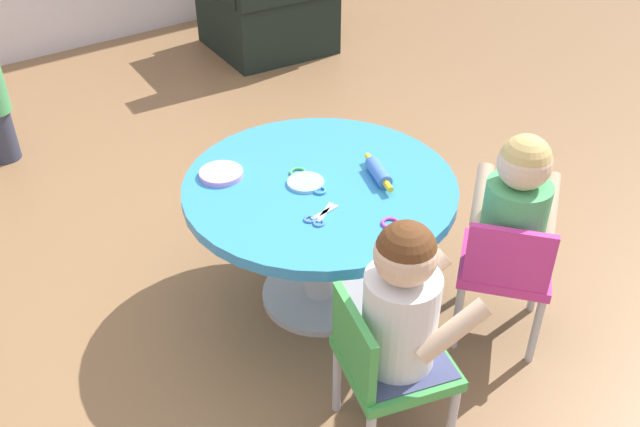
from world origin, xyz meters
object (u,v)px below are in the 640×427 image
(seated_child_left, at_px, (403,302))
(rolling_pin, at_px, (379,172))
(seated_child_right, at_px, (516,206))
(child_chair_left, at_px, (385,364))
(armchair_dark, at_px, (270,3))
(craft_scissors, at_px, (319,217))
(child_chair_right, at_px, (505,268))
(craft_table, at_px, (320,210))

(seated_child_left, xyz_separation_m, rolling_pin, (0.36, 0.53, 0.01))
(seated_child_right, xyz_separation_m, rolling_pin, (-0.24, 0.40, 0.01))
(child_chair_left, xyz_separation_m, armchair_dark, (1.41, 2.76, 0.00))
(child_chair_left, relative_size, craft_scissors, 3.77)
(seated_child_right, bearing_deg, craft_scissors, 147.92)
(child_chair_right, distance_m, seated_child_right, 0.23)
(child_chair_right, relative_size, seated_child_right, 1.05)
(child_chair_left, relative_size, seated_child_right, 1.05)
(craft_table, xyz_separation_m, seated_child_right, (0.41, -0.50, 0.13))
(child_chair_right, height_order, seated_child_right, seated_child_right)
(rolling_pin, bearing_deg, craft_table, 150.93)
(craft_table, distance_m, seated_child_right, 0.66)
(rolling_pin, bearing_deg, seated_child_right, -59.74)
(child_chair_left, bearing_deg, craft_table, 70.24)
(child_chair_left, height_order, craft_scissors, child_chair_left)
(child_chair_left, xyz_separation_m, seated_child_right, (0.63, 0.11, 0.23))
(seated_child_right, height_order, craft_scissors, seated_child_right)
(seated_child_left, relative_size, child_chair_right, 0.95)
(craft_scissors, bearing_deg, armchair_dark, 60.41)
(child_chair_left, distance_m, craft_scissors, 0.51)
(craft_table, relative_size, seated_child_right, 1.85)
(child_chair_left, xyz_separation_m, child_chair_right, (0.60, 0.09, 0.00))
(seated_child_right, distance_m, armchair_dark, 2.77)
(child_chair_right, distance_m, rolling_pin, 0.53)
(child_chair_left, distance_m, rolling_pin, 0.69)
(craft_table, height_order, rolling_pin, rolling_pin)
(seated_child_left, height_order, child_chair_right, seated_child_left)
(craft_table, xyz_separation_m, rolling_pin, (0.18, -0.10, 0.14))
(armchair_dark, distance_m, craft_scissors, 2.67)
(rolling_pin, bearing_deg, armchair_dark, 65.77)
(child_chair_right, bearing_deg, seated_child_right, 38.92)
(rolling_pin, bearing_deg, craft_scissors, -167.51)
(craft_table, bearing_deg, rolling_pin, -29.07)
(child_chair_left, relative_size, rolling_pin, 2.40)
(craft_table, bearing_deg, seated_child_right, -50.63)
(seated_child_left, distance_m, child_chair_right, 0.62)
(craft_table, relative_size, seated_child_left, 1.85)
(child_chair_left, height_order, seated_child_left, seated_child_left)
(child_chair_right, xyz_separation_m, craft_scissors, (-0.51, 0.36, 0.22))
(child_chair_left, height_order, seated_child_right, seated_child_right)
(armchair_dark, height_order, craft_scissors, armchair_dark)
(craft_table, relative_size, rolling_pin, 4.21)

